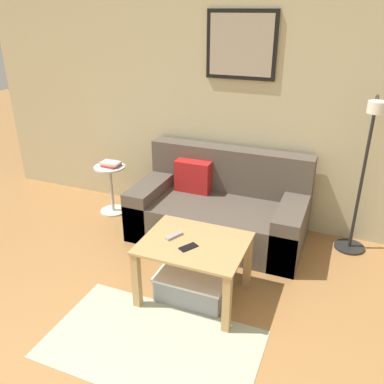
# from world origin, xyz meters

# --- Properties ---
(wall_back) EXTENTS (5.60, 0.09, 2.55)m
(wall_back) POSITION_xyz_m (0.00, 3.11, 1.28)
(wall_back) COLOR #C6BC93
(wall_back) RESTS_ON ground_plane
(area_rug) EXTENTS (1.45, 0.84, 0.01)m
(area_rug) POSITION_xyz_m (0.14, 1.09, 0.00)
(area_rug) COLOR #B2B79E
(area_rug) RESTS_ON ground_plane
(couch) EXTENTS (1.65, 0.86, 0.83)m
(couch) POSITION_xyz_m (0.08, 2.66, 0.28)
(couch) COLOR brown
(couch) RESTS_ON ground_plane
(coffee_table) EXTENTS (0.78, 0.63, 0.49)m
(coffee_table) POSITION_xyz_m (0.21, 1.68, 0.39)
(coffee_table) COLOR tan
(coffee_table) RESTS_ON ground_plane
(storage_bin) EXTENTS (0.55, 0.45, 0.21)m
(storage_bin) POSITION_xyz_m (0.21, 1.70, 0.11)
(storage_bin) COLOR gray
(storage_bin) RESTS_ON ground_plane
(floor_lamp) EXTENTS (0.28, 0.51, 1.46)m
(floor_lamp) POSITION_xyz_m (1.32, 2.77, 0.78)
(floor_lamp) COLOR black
(floor_lamp) RESTS_ON ground_plane
(side_table) EXTENTS (0.33, 0.33, 0.54)m
(side_table) POSITION_xyz_m (-1.18, 2.69, 0.32)
(side_table) COLOR silver
(side_table) RESTS_ON ground_plane
(book_stack) EXTENTS (0.20, 0.17, 0.05)m
(book_stack) POSITION_xyz_m (-1.17, 2.71, 0.56)
(book_stack) COLOR #B73333
(book_stack) RESTS_ON side_table
(remote_control) EXTENTS (0.10, 0.15, 0.02)m
(remote_control) POSITION_xyz_m (0.04, 1.69, 0.50)
(remote_control) COLOR #99999E
(remote_control) RESTS_ON coffee_table
(cell_phone) EXTENTS (0.13, 0.15, 0.01)m
(cell_phone) POSITION_xyz_m (0.20, 1.60, 0.49)
(cell_phone) COLOR black
(cell_phone) RESTS_ON coffee_table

